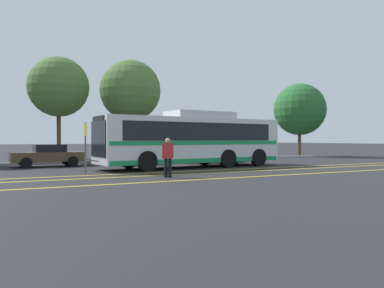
{
  "coord_description": "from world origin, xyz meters",
  "views": [
    {
      "loc": [
        -8.01,
        -18.94,
        1.56
      ],
      "look_at": [
        1.18,
        -0.38,
        1.29
      ],
      "focal_mm": 35.0,
      "sensor_mm": 36.0,
      "label": 1
    }
  ],
  "objects_px": {
    "parked_car_3": "(208,151)",
    "tree_3": "(300,109)",
    "transit_bus": "(192,139)",
    "parked_car_1": "(48,155)",
    "pedestrian_0": "(168,155)",
    "tree_0": "(59,87)",
    "tree_1": "(130,91)",
    "bus_stop_sign": "(85,141)",
    "parked_car_2": "(131,153)"
  },
  "relations": [
    {
      "from": "transit_bus",
      "to": "parked_car_3",
      "type": "bearing_deg",
      "value": -43.72
    },
    {
      "from": "transit_bus",
      "to": "parked_car_3",
      "type": "distance_m",
      "value": 5.39
    },
    {
      "from": "transit_bus",
      "to": "pedestrian_0",
      "type": "distance_m",
      "value": 5.64
    },
    {
      "from": "parked_car_1",
      "to": "parked_car_3",
      "type": "relative_size",
      "value": 0.92
    },
    {
      "from": "parked_car_2",
      "to": "tree_3",
      "type": "distance_m",
      "value": 17.68
    },
    {
      "from": "parked_car_2",
      "to": "tree_0",
      "type": "xyz_separation_m",
      "value": [
        -3.8,
        4.29,
        4.44
      ]
    },
    {
      "from": "bus_stop_sign",
      "to": "tree_1",
      "type": "xyz_separation_m",
      "value": [
        5.07,
        9.81,
        3.69
      ]
    },
    {
      "from": "tree_1",
      "to": "parked_car_2",
      "type": "bearing_deg",
      "value": -106.8
    },
    {
      "from": "parked_car_3",
      "to": "bus_stop_sign",
      "type": "bearing_deg",
      "value": 123.39
    },
    {
      "from": "parked_car_2",
      "to": "bus_stop_sign",
      "type": "xyz_separation_m",
      "value": [
        -3.87,
        -5.83,
        0.75
      ]
    },
    {
      "from": "tree_0",
      "to": "tree_1",
      "type": "distance_m",
      "value": 5.01
    },
    {
      "from": "bus_stop_sign",
      "to": "pedestrian_0",
      "type": "bearing_deg",
      "value": -142.14
    },
    {
      "from": "tree_1",
      "to": "tree_0",
      "type": "bearing_deg",
      "value": 176.49
    },
    {
      "from": "transit_bus",
      "to": "parked_car_2",
      "type": "bearing_deg",
      "value": 22.31
    },
    {
      "from": "bus_stop_sign",
      "to": "tree_3",
      "type": "bearing_deg",
      "value": -71.27
    },
    {
      "from": "transit_bus",
      "to": "parked_car_1",
      "type": "xyz_separation_m",
      "value": [
        -7.11,
        4.2,
        -0.9
      ]
    },
    {
      "from": "tree_1",
      "to": "bus_stop_sign",
      "type": "bearing_deg",
      "value": -117.33
    },
    {
      "from": "parked_car_1",
      "to": "tree_1",
      "type": "distance_m",
      "value": 8.59
    },
    {
      "from": "transit_bus",
      "to": "tree_0",
      "type": "relative_size",
      "value": 1.52
    },
    {
      "from": "parked_car_3",
      "to": "tree_1",
      "type": "bearing_deg",
      "value": 48.78
    },
    {
      "from": "pedestrian_0",
      "to": "parked_car_3",
      "type": "bearing_deg",
      "value": 89.99
    },
    {
      "from": "tree_3",
      "to": "pedestrian_0",
      "type": "bearing_deg",
      "value": -146.07
    },
    {
      "from": "tree_1",
      "to": "tree_3",
      "type": "bearing_deg",
      "value": -2.08
    },
    {
      "from": "bus_stop_sign",
      "to": "transit_bus",
      "type": "bearing_deg",
      "value": -80.77
    },
    {
      "from": "parked_car_2",
      "to": "parked_car_3",
      "type": "bearing_deg",
      "value": 87.07
    },
    {
      "from": "transit_bus",
      "to": "tree_0",
      "type": "bearing_deg",
      "value": 29.96
    },
    {
      "from": "pedestrian_0",
      "to": "tree_1",
      "type": "relative_size",
      "value": 0.22
    },
    {
      "from": "parked_car_3",
      "to": "tree_3",
      "type": "xyz_separation_m",
      "value": [
        11.44,
        3.51,
        3.52
      ]
    },
    {
      "from": "tree_0",
      "to": "tree_1",
      "type": "xyz_separation_m",
      "value": [
        5.0,
        -0.31,
        0.01
      ]
    },
    {
      "from": "bus_stop_sign",
      "to": "tree_1",
      "type": "bearing_deg",
      "value": -32.51
    },
    {
      "from": "pedestrian_0",
      "to": "bus_stop_sign",
      "type": "relative_size",
      "value": 0.69
    },
    {
      "from": "parked_car_2",
      "to": "tree_0",
      "type": "distance_m",
      "value": 7.25
    },
    {
      "from": "parked_car_1",
      "to": "parked_car_3",
      "type": "height_order",
      "value": "parked_car_3"
    },
    {
      "from": "parked_car_3",
      "to": "tree_1",
      "type": "xyz_separation_m",
      "value": [
        -4.33,
        4.08,
        4.4
      ]
    },
    {
      "from": "tree_1",
      "to": "parked_car_3",
      "type": "bearing_deg",
      "value": -43.27
    },
    {
      "from": "transit_bus",
      "to": "tree_1",
      "type": "xyz_separation_m",
      "value": [
        -1.02,
        8.25,
        3.6
      ]
    },
    {
      "from": "parked_car_3",
      "to": "tree_3",
      "type": "distance_m",
      "value": 12.47
    },
    {
      "from": "parked_car_3",
      "to": "bus_stop_sign",
      "type": "xyz_separation_m",
      "value": [
        -9.4,
        -5.73,
        0.71
      ]
    },
    {
      "from": "parked_car_2",
      "to": "tree_1",
      "type": "distance_m",
      "value": 6.09
    },
    {
      "from": "tree_0",
      "to": "parked_car_2",
      "type": "bearing_deg",
      "value": -48.45
    },
    {
      "from": "parked_car_1",
      "to": "pedestrian_0",
      "type": "distance_m",
      "value": 9.48
    },
    {
      "from": "parked_car_2",
      "to": "bus_stop_sign",
      "type": "distance_m",
      "value": 7.03
    },
    {
      "from": "bus_stop_sign",
      "to": "tree_1",
      "type": "relative_size",
      "value": 0.31
    },
    {
      "from": "bus_stop_sign",
      "to": "parked_car_2",
      "type": "bearing_deg",
      "value": -38.75
    },
    {
      "from": "tree_0",
      "to": "tree_3",
      "type": "distance_m",
      "value": 20.81
    },
    {
      "from": "transit_bus",
      "to": "bus_stop_sign",
      "type": "xyz_separation_m",
      "value": [
        -6.09,
        -1.56,
        -0.09
      ]
    },
    {
      "from": "tree_0",
      "to": "pedestrian_0",
      "type": "bearing_deg",
      "value": -78.42
    },
    {
      "from": "tree_0",
      "to": "parked_car_3",
      "type": "bearing_deg",
      "value": -25.17
    },
    {
      "from": "tree_3",
      "to": "parked_car_2",
      "type": "bearing_deg",
      "value": -168.64
    },
    {
      "from": "parked_car_1",
      "to": "parked_car_3",
      "type": "bearing_deg",
      "value": -93.58
    }
  ]
}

